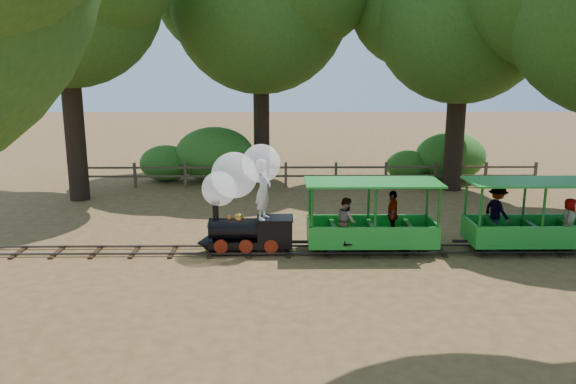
{
  "coord_description": "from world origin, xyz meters",
  "views": [
    {
      "loc": [
        -1.16,
        -13.93,
        4.77
      ],
      "look_at": [
        -1.0,
        0.5,
        1.5
      ],
      "focal_mm": 35.0,
      "sensor_mm": 36.0,
      "label": 1
    }
  ],
  "objects_px": {
    "carriage_front": "(370,224)",
    "fence": "(311,173)",
    "locomotive": "(242,191)",
    "carriage_rear": "(526,221)"
  },
  "relations": [
    {
      "from": "locomotive",
      "to": "carriage_front",
      "type": "bearing_deg",
      "value": -1.94
    },
    {
      "from": "carriage_front",
      "to": "carriage_rear",
      "type": "height_order",
      "value": "same"
    },
    {
      "from": "carriage_rear",
      "to": "fence",
      "type": "distance_m",
      "value": 9.48
    },
    {
      "from": "locomotive",
      "to": "carriage_rear",
      "type": "height_order",
      "value": "locomotive"
    },
    {
      "from": "carriage_rear",
      "to": "carriage_front",
      "type": "bearing_deg",
      "value": -178.2
    },
    {
      "from": "fence",
      "to": "locomotive",
      "type": "bearing_deg",
      "value": -105.28
    },
    {
      "from": "locomotive",
      "to": "fence",
      "type": "bearing_deg",
      "value": 74.72
    },
    {
      "from": "locomotive",
      "to": "carriage_rear",
      "type": "bearing_deg",
      "value": 0.13
    },
    {
      "from": "locomotive",
      "to": "carriage_rear",
      "type": "distance_m",
      "value": 7.41
    },
    {
      "from": "carriage_front",
      "to": "fence",
      "type": "xyz_separation_m",
      "value": [
        -1.12,
        8.05,
        -0.2
      ]
    }
  ]
}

